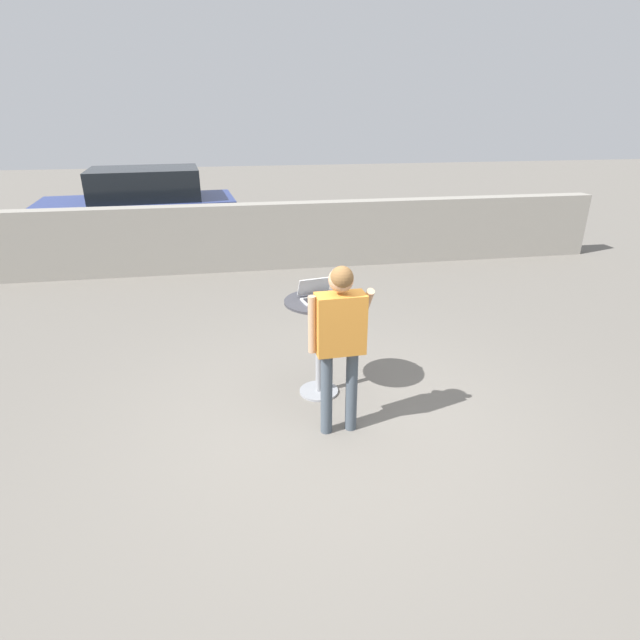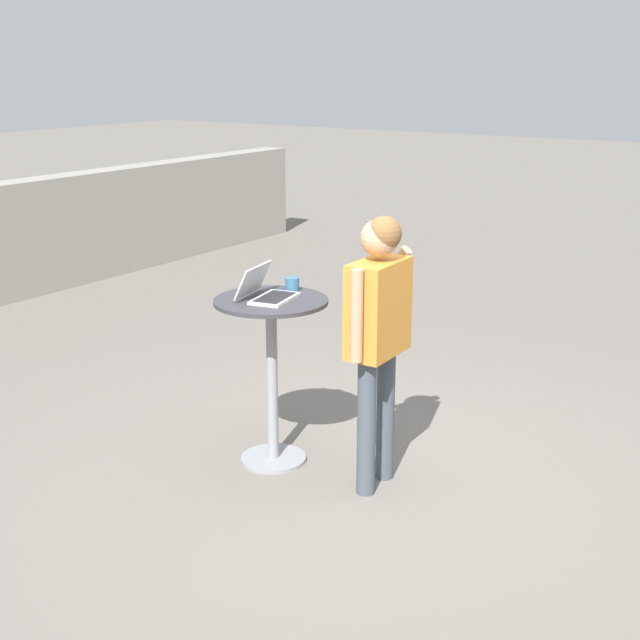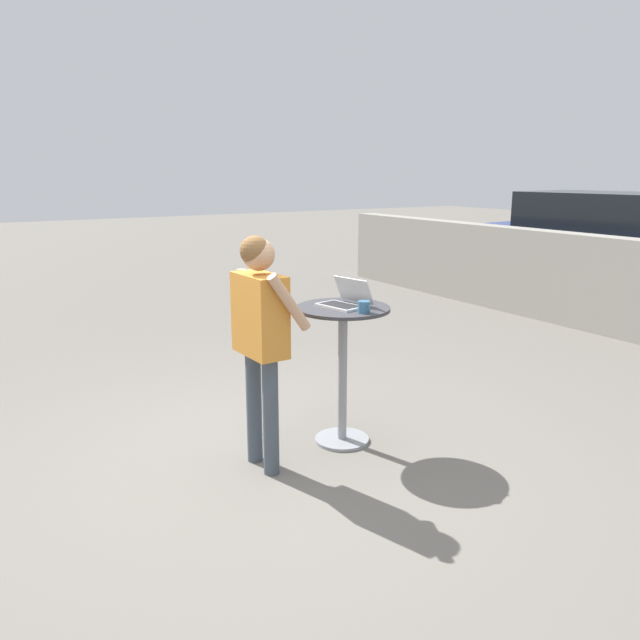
# 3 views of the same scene
# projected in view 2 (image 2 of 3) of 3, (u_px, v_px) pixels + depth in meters

# --- Properties ---
(ground_plane) EXTENTS (50.00, 50.00, 0.00)m
(ground_plane) POSITION_uv_depth(u_px,v_px,m) (361.00, 482.00, 5.44)
(ground_plane) COLOR slate
(cafe_table) EXTENTS (0.70, 0.70, 1.07)m
(cafe_table) POSITION_uv_depth(u_px,v_px,m) (272.00, 353.00, 5.53)
(cafe_table) COLOR gray
(cafe_table) RESTS_ON ground_plane
(laptop) EXTENTS (0.39, 0.36, 0.21)m
(laptop) POSITION_uv_depth(u_px,v_px,m) (266.00, 291.00, 5.43)
(laptop) COLOR silver
(laptop) RESTS_ON cafe_table
(coffee_mug) EXTENTS (0.12, 0.09, 0.09)m
(coffee_mug) POSITION_uv_depth(u_px,v_px,m) (292.00, 284.00, 5.63)
(coffee_mug) COLOR #336084
(coffee_mug) RESTS_ON cafe_table
(standing_person) EXTENTS (0.58, 0.37, 1.65)m
(standing_person) POSITION_uv_depth(u_px,v_px,m) (378.00, 319.00, 5.11)
(standing_person) COLOR #424C56
(standing_person) RESTS_ON ground_plane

